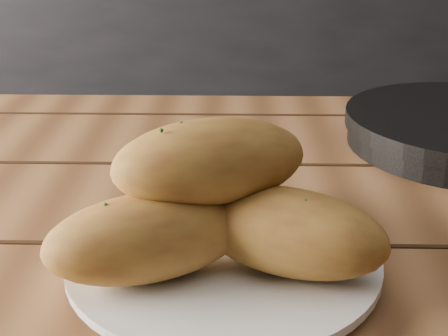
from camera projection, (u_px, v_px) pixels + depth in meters
counter at (302, 89)px, 2.20m from camera, size 2.80×0.60×0.90m
table at (373, 279)px, 0.72m from camera, size 1.58×0.81×0.75m
plate at (224, 261)px, 0.55m from camera, size 0.27×0.27×0.02m
bread_rolls at (216, 204)px, 0.52m from camera, size 0.30×0.24×0.12m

